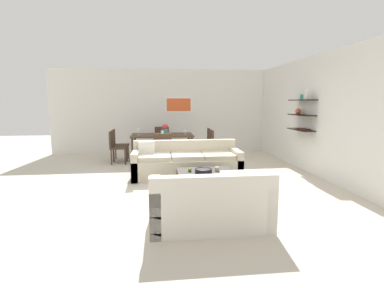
# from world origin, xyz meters

# --- Properties ---
(ground_plane) EXTENTS (18.00, 18.00, 0.00)m
(ground_plane) POSITION_xyz_m (0.00, 0.00, 0.00)
(ground_plane) COLOR beige
(back_wall_unit) EXTENTS (8.40, 0.09, 2.70)m
(back_wall_unit) POSITION_xyz_m (0.30, 3.53, 1.35)
(back_wall_unit) COLOR silver
(back_wall_unit) RESTS_ON ground
(right_wall_shelf_unit) EXTENTS (0.34, 8.20, 2.70)m
(right_wall_shelf_unit) POSITION_xyz_m (3.03, 0.60, 1.35)
(right_wall_shelf_unit) COLOR silver
(right_wall_shelf_unit) RESTS_ON ground
(sofa_beige) EXTENTS (2.37, 0.90, 0.78)m
(sofa_beige) POSITION_xyz_m (0.09, 0.34, 0.29)
(sofa_beige) COLOR beige
(sofa_beige) RESTS_ON ground
(loveseat_white) EXTENTS (1.58, 0.90, 0.78)m
(loveseat_white) POSITION_xyz_m (0.16, -2.29, 0.29)
(loveseat_white) COLOR silver
(loveseat_white) RESTS_ON ground
(coffee_table) EXTENTS (1.07, 0.98, 0.38)m
(coffee_table) POSITION_xyz_m (0.36, -0.92, 0.19)
(coffee_table) COLOR black
(coffee_table) RESTS_ON ground
(decorative_bowl) EXTENTS (0.31, 0.31, 0.09)m
(decorative_bowl) POSITION_xyz_m (0.28, -0.95, 0.43)
(decorative_bowl) COLOR black
(decorative_bowl) RESTS_ON coffee_table
(candle_jar) EXTENTS (0.08, 0.08, 0.07)m
(candle_jar) POSITION_xyz_m (0.57, -0.78, 0.42)
(candle_jar) COLOR silver
(candle_jar) RESTS_ON coffee_table
(apple_on_coffee_table) EXTENTS (0.07, 0.07, 0.07)m
(apple_on_coffee_table) POSITION_xyz_m (0.05, -0.78, 0.42)
(apple_on_coffee_table) COLOR #669E2D
(apple_on_coffee_table) RESTS_ON coffee_table
(dining_table) EXTENTS (1.71, 0.97, 0.75)m
(dining_table) POSITION_xyz_m (-0.42, 2.13, 0.68)
(dining_table) COLOR #422D1E
(dining_table) RESTS_ON ground
(dining_chair_foot) EXTENTS (0.44, 0.44, 0.88)m
(dining_chair_foot) POSITION_xyz_m (-0.42, 1.24, 0.50)
(dining_chair_foot) COLOR #422D1E
(dining_chair_foot) RESTS_ON ground
(dining_chair_right_far) EXTENTS (0.44, 0.44, 0.88)m
(dining_chair_right_far) POSITION_xyz_m (0.84, 2.35, 0.50)
(dining_chair_right_far) COLOR #422D1E
(dining_chair_right_far) RESTS_ON ground
(dining_chair_left_far) EXTENTS (0.44, 0.44, 0.88)m
(dining_chair_left_far) POSITION_xyz_m (-1.68, 2.35, 0.50)
(dining_chair_left_far) COLOR #422D1E
(dining_chair_left_far) RESTS_ON ground
(dining_chair_head) EXTENTS (0.44, 0.44, 0.88)m
(dining_chair_head) POSITION_xyz_m (-0.42, 3.02, 0.50)
(dining_chair_head) COLOR #422D1E
(dining_chair_head) RESTS_ON ground
(dining_chair_left_near) EXTENTS (0.44, 0.44, 0.88)m
(dining_chair_left_near) POSITION_xyz_m (-1.68, 1.91, 0.50)
(dining_chair_left_near) COLOR #422D1E
(dining_chair_left_near) RESTS_ON ground
(dining_chair_right_near) EXTENTS (0.44, 0.44, 0.88)m
(dining_chair_right_near) POSITION_xyz_m (0.84, 1.91, 0.50)
(dining_chair_right_near) COLOR #422D1E
(dining_chair_right_near) RESTS_ON ground
(wine_glass_right_far) EXTENTS (0.07, 0.07, 0.19)m
(wine_glass_right_far) POSITION_xyz_m (0.23, 2.25, 0.88)
(wine_glass_right_far) COLOR silver
(wine_glass_right_far) RESTS_ON dining_table
(wine_glass_right_near) EXTENTS (0.07, 0.07, 0.19)m
(wine_glass_right_near) POSITION_xyz_m (0.23, 2.01, 0.88)
(wine_glass_right_near) COLOR silver
(wine_glass_right_near) RESTS_ON dining_table
(wine_glass_foot) EXTENTS (0.08, 0.08, 0.15)m
(wine_glass_foot) POSITION_xyz_m (-0.42, 1.71, 0.86)
(wine_glass_foot) COLOR silver
(wine_glass_foot) RESTS_ON dining_table
(wine_glass_left_near) EXTENTS (0.07, 0.07, 0.18)m
(wine_glass_left_near) POSITION_xyz_m (-1.06, 2.01, 0.88)
(wine_glass_left_near) COLOR silver
(wine_glass_left_near) RESTS_ON dining_table
(wine_glass_left_far) EXTENTS (0.07, 0.07, 0.17)m
(wine_glass_left_far) POSITION_xyz_m (-1.06, 2.25, 0.87)
(wine_glass_left_far) COLOR silver
(wine_glass_left_far) RESTS_ON dining_table
(centerpiece_vase) EXTENTS (0.16, 0.16, 0.30)m
(centerpiece_vase) POSITION_xyz_m (-0.33, 2.10, 0.90)
(centerpiece_vase) COLOR teal
(centerpiece_vase) RESTS_ON dining_table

